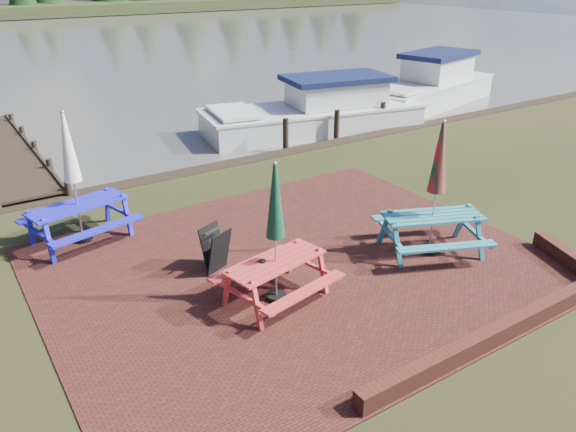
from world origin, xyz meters
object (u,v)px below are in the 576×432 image
at_px(picnic_table_teal, 434,209).
at_px(chalkboard, 216,249).
at_px(boat_far, 428,88).
at_px(picnic_table_red, 276,255).
at_px(boat_near, 317,114).
at_px(jetty, 5,152).
at_px(picnic_table_blue, 76,198).

distance_m(picnic_table_teal, chalkboard, 4.22).
xyz_separation_m(chalkboard, boat_far, (13.96, 8.15, 0.04)).
relative_size(picnic_table_red, boat_far, 0.32).
xyz_separation_m(picnic_table_teal, boat_near, (3.75, 8.94, -0.50)).
relative_size(picnic_table_teal, boat_far, 0.34).
bearing_deg(jetty, picnic_table_teal, -61.86).
bearing_deg(picnic_table_teal, boat_far, 67.66).
xyz_separation_m(picnic_table_blue, jetty, (-0.42, 6.98, -0.83)).
bearing_deg(chalkboard, picnic_table_blue, 101.09).
bearing_deg(boat_far, picnic_table_red, 111.15).
relative_size(picnic_table_teal, chalkboard, 3.13).
bearing_deg(picnic_table_teal, chalkboard, -179.96).
xyz_separation_m(jetty, boat_far, (16.14, -1.43, 0.36)).
relative_size(picnic_table_red, jetty, 0.27).
height_order(jetty, boat_near, boat_near).
relative_size(picnic_table_blue, jetty, 0.30).
distance_m(picnic_table_red, picnic_table_blue, 4.61).
relative_size(picnic_table_blue, boat_near, 0.33).
xyz_separation_m(picnic_table_blue, boat_far, (15.72, 5.54, -0.46)).
relative_size(picnic_table_teal, picnic_table_red, 1.08).
bearing_deg(picnic_table_red, chalkboard, 93.41).
xyz_separation_m(picnic_table_red, boat_far, (13.57, 9.62, -0.37)).
distance_m(picnic_table_red, boat_far, 16.64).
xyz_separation_m(picnic_table_red, boat_near, (7.20, 8.74, -0.43)).
distance_m(picnic_table_teal, jetty, 12.79).
xyz_separation_m(picnic_table_teal, boat_far, (10.12, 9.82, -0.45)).
bearing_deg(boat_far, picnic_table_teal, 119.97).
relative_size(chalkboard, jetty, 0.09).
xyz_separation_m(picnic_table_blue, boat_near, (9.35, 4.67, -0.52)).
relative_size(chalkboard, boat_far, 0.11).
height_order(picnic_table_blue, jetty, picnic_table_blue).
bearing_deg(boat_near, picnic_table_teal, 168.01).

